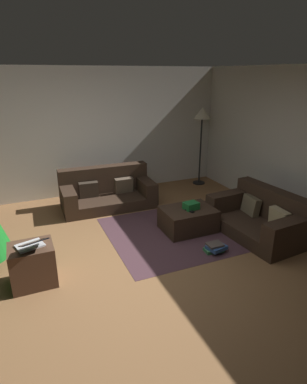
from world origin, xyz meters
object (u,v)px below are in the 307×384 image
object	(u,v)px
tv_remote	(190,211)
book_stack	(215,248)
laptop	(31,244)
couch_right	(262,218)
corner_lamp	(202,119)
ottoman	(188,219)
gift_box	(191,206)
couch_left	(107,192)
side_table	(33,265)

from	to	relation	value
tv_remote	book_stack	distance (m)	0.76
laptop	couch_right	bearing A→B (deg)	0.25
book_stack	corner_lamp	world-z (taller)	corner_lamp
couch_right	tv_remote	bearing A→B (deg)	61.92
ottoman	corner_lamp	world-z (taller)	corner_lamp
couch_right	book_stack	bearing A→B (deg)	97.63
tv_remote	gift_box	bearing A→B (deg)	30.44
tv_remote	laptop	bearing A→B (deg)	172.86
laptop	corner_lamp	distance (m)	4.75
couch_left	gift_box	size ratio (longest dim) A/B	7.75
gift_box	side_table	xyz separation A→B (m)	(-2.49, -0.50, -0.18)
couch_right	tv_remote	size ratio (longest dim) A/B	9.91
side_table	tv_remote	bearing A→B (deg)	9.93
tv_remote	side_table	world-z (taller)	side_table
ottoman	corner_lamp	size ratio (longest dim) A/B	0.48
couch_right	corner_lamp	bearing A→B (deg)	-13.04
gift_box	book_stack	world-z (taller)	gift_box
couch_left	couch_right	bearing A→B (deg)	134.01
ottoman	book_stack	world-z (taller)	ottoman
laptop	book_stack	world-z (taller)	laptop
couch_left	book_stack	bearing A→B (deg)	113.53
ottoman	book_stack	xyz separation A→B (m)	(0.02, -0.79, -0.12)
tv_remote	book_stack	xyz separation A→B (m)	(0.06, -0.68, -0.32)
side_table	corner_lamp	size ratio (longest dim) A/B	0.30
couch_left	gift_box	world-z (taller)	couch_left
couch_left	gift_box	distance (m)	1.89
couch_right	laptop	world-z (taller)	couch_right
couch_left	corner_lamp	distance (m)	2.70
gift_box	laptop	world-z (taller)	laptop
couch_left	corner_lamp	xyz separation A→B (m)	(2.36, 0.44, 1.22)
ottoman	laptop	xyz separation A→B (m)	(-2.44, -0.58, 0.38)
side_table	corner_lamp	bearing A→B (deg)	33.40
book_stack	tv_remote	bearing A→B (deg)	94.62
laptop	corner_lamp	size ratio (longest dim) A/B	0.26
book_stack	corner_lamp	xyz separation A→B (m)	(1.40, 2.82, 1.43)
gift_box	laptop	xyz separation A→B (m)	(-2.47, -0.56, 0.13)
ottoman	laptop	size ratio (longest dim) A/B	1.87
couch_left	ottoman	distance (m)	1.85
couch_left	book_stack	size ratio (longest dim) A/B	5.58
couch_right	tv_remote	xyz separation A→B (m)	(-1.07, 0.47, 0.12)
ottoman	gift_box	world-z (taller)	gift_box
corner_lamp	couch_right	bearing A→B (deg)	-98.50
couch_right	corner_lamp	distance (m)	2.90
gift_box	book_stack	size ratio (longest dim) A/B	0.72
couch_left	ottoman	bearing A→B (deg)	122.11
side_table	book_stack	xyz separation A→B (m)	(2.47, -0.26, -0.19)
laptop	book_stack	bearing A→B (deg)	-4.74
side_table	corner_lamp	world-z (taller)	corner_lamp
couch_right	book_stack	distance (m)	1.06
ottoman	book_stack	size ratio (longest dim) A/B	2.64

